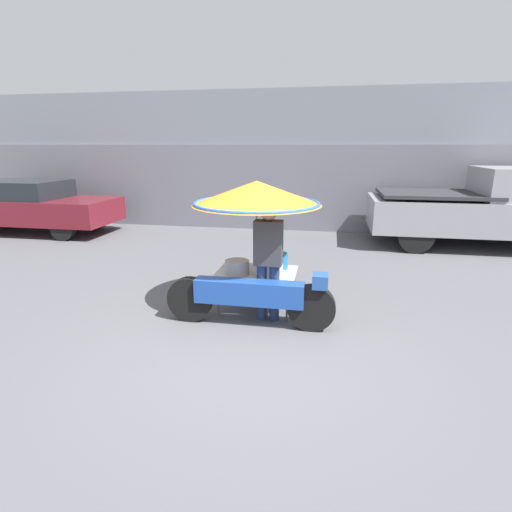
% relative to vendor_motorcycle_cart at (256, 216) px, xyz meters
% --- Properties ---
extents(ground_plane, '(36.00, 36.00, 0.00)m').
position_rel_vendor_motorcycle_cart_xyz_m(ground_plane, '(0.15, -1.10, -1.43)').
color(ground_plane, '#56565B').
extents(shopfront_building, '(28.00, 2.06, 3.87)m').
position_rel_vendor_motorcycle_cart_xyz_m(shopfront_building, '(0.15, 6.99, 0.49)').
color(shopfront_building, gray).
rests_on(shopfront_building, ground).
extents(vendor_motorcycle_cart, '(2.31, 1.82, 1.91)m').
position_rel_vendor_motorcycle_cart_xyz_m(vendor_motorcycle_cart, '(0.00, 0.00, 0.00)').
color(vendor_motorcycle_cart, black).
rests_on(vendor_motorcycle_cart, ground).
extents(vendor_person, '(0.38, 0.22, 1.64)m').
position_rel_vendor_motorcycle_cart_xyz_m(vendor_person, '(0.21, -0.25, -0.51)').
color(vendor_person, navy).
rests_on(vendor_person, ground).
extents(parked_car, '(4.63, 1.82, 1.45)m').
position_rel_vendor_motorcycle_cart_xyz_m(parked_car, '(-7.21, 4.36, -0.68)').
color(parked_car, black).
rests_on(parked_car, ground).
extents(pickup_truck, '(4.88, 1.94, 1.89)m').
position_rel_vendor_motorcycle_cart_xyz_m(pickup_truck, '(4.56, 4.78, -0.50)').
color(pickup_truck, black).
rests_on(pickup_truck, ground).
extents(potted_plant, '(0.84, 0.84, 1.07)m').
position_rel_vendor_motorcycle_cart_xyz_m(potted_plant, '(-9.18, 5.48, -0.82)').
color(potted_plant, '#2D2D33').
rests_on(potted_plant, ground).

